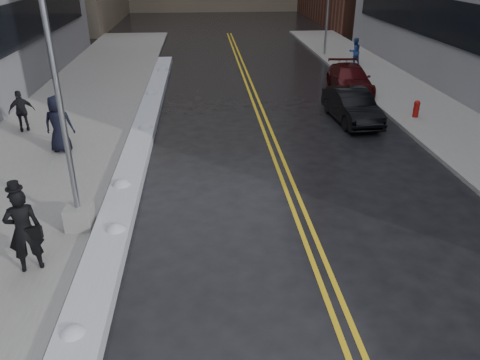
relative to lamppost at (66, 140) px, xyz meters
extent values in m
plane|color=black|center=(3.30, -2.00, -2.53)|extent=(160.00, 160.00, 0.00)
cube|color=gray|center=(-2.45, 8.00, -2.46)|extent=(5.50, 50.00, 0.15)
cube|color=gray|center=(13.30, 8.00, -2.46)|extent=(4.00, 50.00, 0.15)
cube|color=gold|center=(5.65, 8.00, -2.53)|extent=(0.12, 50.00, 0.01)
cube|color=gold|center=(5.95, 8.00, -2.53)|extent=(0.12, 50.00, 0.01)
cube|color=silver|center=(0.85, 6.00, -2.36)|extent=(0.90, 30.00, 0.34)
cube|color=gray|center=(0.00, 0.00, -2.08)|extent=(0.65, 0.65, 0.60)
cylinder|color=gray|center=(0.00, 0.00, 1.72)|extent=(0.14, 0.14, 7.00)
cylinder|color=maroon|center=(12.30, 8.00, -2.08)|extent=(0.24, 0.24, 0.60)
sphere|color=maroon|center=(12.30, 8.00, -1.78)|extent=(0.26, 0.26, 0.26)
cylinder|color=maroon|center=(12.30, 8.00, -2.03)|extent=(0.25, 0.10, 0.10)
cylinder|color=gray|center=(11.80, 22.00, 0.12)|extent=(0.14, 0.14, 5.00)
imported|color=black|center=(-0.69, -1.70, -1.39)|extent=(0.84, 0.70, 1.98)
imported|color=black|center=(-1.78, 5.29, -1.38)|extent=(1.03, 0.72, 2.01)
imported|color=black|center=(-3.79, 7.55, -1.57)|extent=(1.03, 0.73, 1.62)
imported|color=navy|center=(12.81, 18.53, -1.57)|extent=(0.95, 0.83, 1.63)
imported|color=black|center=(9.51, 8.12, -1.86)|extent=(1.70, 4.17, 1.34)
imported|color=#3C090C|center=(10.80, 12.75, -1.87)|extent=(2.25, 4.71, 1.33)
camera|label=1|loc=(3.23, -10.57, 3.94)|focal=35.00mm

